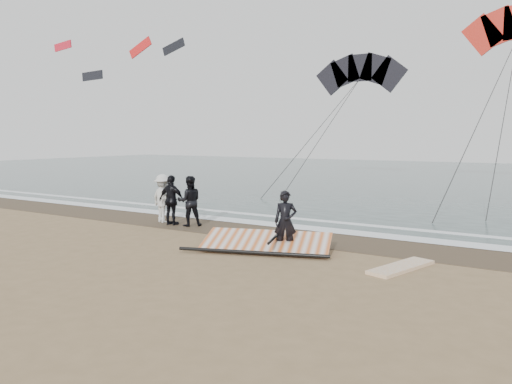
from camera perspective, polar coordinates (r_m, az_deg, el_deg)
ground at (r=13.51m, az=-5.19°, el=-8.06°), size 120.00×120.00×0.00m
sea at (r=44.31m, az=21.19°, el=1.56°), size 120.00×54.00×0.02m
wet_sand at (r=17.23m, az=3.80°, el=-4.89°), size 120.00×2.80×0.01m
foam_near at (r=18.46m, az=5.82°, el=-4.09°), size 120.00×0.90×0.01m
foam_far at (r=19.98m, az=7.94°, el=-3.32°), size 120.00×0.45×0.01m
man_main at (r=14.54m, az=3.39°, el=-3.38°), size 0.79×0.70×1.81m
board_white at (r=13.37m, az=16.26°, el=-8.24°), size 1.24×2.30×0.09m
board_cream at (r=16.39m, az=-2.31°, el=-5.32°), size 0.64×2.15×0.09m
trio_cluster at (r=19.38m, az=-9.39°, el=-0.88°), size 2.67×1.18×1.92m
sail_rig at (r=14.94m, az=1.23°, el=-5.87°), size 4.19×2.79×0.50m
kite_dark at (r=39.02m, az=11.76°, el=12.85°), size 8.01×6.90×15.59m
distant_kites at (r=58.44m, az=-15.75°, el=14.96°), size 18.79×6.12×5.65m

